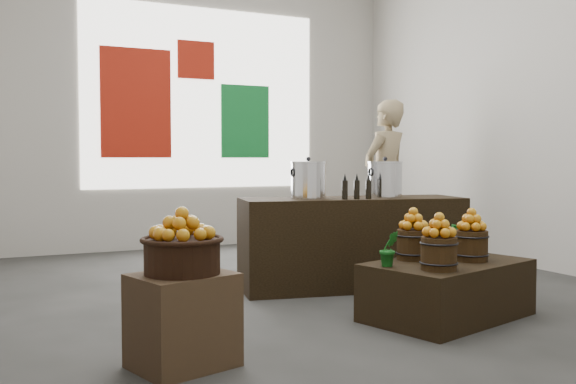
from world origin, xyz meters
name	(u,v)px	position (x,y,z in m)	size (l,w,h in m)	color
ground	(297,299)	(0.00, 0.00, 0.00)	(7.00, 7.00, 0.00)	#393937
back_wall	(181,97)	(0.00, 3.50, 2.00)	(6.00, 0.04, 4.00)	#AFABA2
back_opening	(203,98)	(0.30, 3.48, 2.00)	(3.20, 0.02, 2.40)	white
deco_red_left	(136,103)	(-0.60, 3.47, 1.90)	(0.90, 0.04, 1.40)	#A01B0C
deco_green_right	(245,122)	(0.90, 3.47, 1.70)	(0.70, 0.04, 1.00)	#11712D
deco_red_upper	(196,60)	(0.20, 3.47, 2.50)	(0.50, 0.04, 0.50)	#A01B0C
crate	(183,320)	(-1.37, -1.32, 0.27)	(0.54, 0.44, 0.54)	#503C25
wicker_basket	(182,257)	(-1.37, -1.32, 0.63)	(0.43, 0.43, 0.20)	black
apples_in_basket	(182,224)	(-1.37, -1.32, 0.82)	(0.33, 0.33, 0.18)	#9B2205
display_table	(447,290)	(0.73, -1.06, 0.21)	(1.23, 0.75, 0.42)	black
apple_bucket_front_left	(439,254)	(0.44, -1.32, 0.54)	(0.25, 0.25, 0.23)	#32210D
apples_in_bucket_front_left	(439,225)	(0.44, -1.32, 0.73)	(0.18, 0.18, 0.16)	#9B2205
apple_bucket_front_right	(471,246)	(0.91, -1.11, 0.54)	(0.25, 0.25, 0.23)	#32210D
apples_in_bucket_front_right	(472,220)	(0.91, -1.11, 0.73)	(0.18, 0.18, 0.16)	#9B2205
apple_bucket_rear	(413,245)	(0.55, -0.88, 0.54)	(0.25, 0.25, 0.23)	#32210D
apples_in_bucket_rear	(413,219)	(0.55, -0.88, 0.73)	(0.18, 0.18, 0.16)	#9B2205
herb_garnish_right	(461,235)	(1.08, -0.79, 0.58)	(0.27, 0.24, 0.30)	#135B19
herb_garnish_left	(389,249)	(0.21, -1.06, 0.55)	(0.14, 0.11, 0.25)	#135B19
counter	(352,243)	(0.67, 0.21, 0.42)	(2.03, 0.65, 0.83)	black
stock_pot_left	(308,181)	(0.26, 0.29, 0.99)	(0.31, 0.31, 0.31)	silver
stock_pot_center	(385,180)	(0.98, 0.15, 0.99)	(0.31, 0.31, 0.31)	silver
oil_cruets	(360,186)	(0.63, 0.01, 0.95)	(0.22, 0.06, 0.23)	black
shopper	(386,178)	(2.05, 1.72, 0.95)	(0.69, 0.46, 1.90)	#917D59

